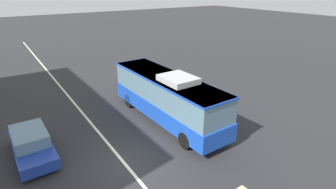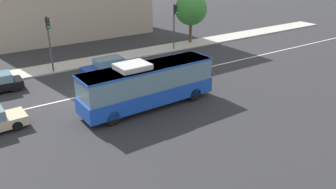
# 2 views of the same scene
# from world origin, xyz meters

# --- Properties ---
(ground_plane) EXTENTS (160.00, 160.00, 0.00)m
(ground_plane) POSITION_xyz_m (0.00, 0.00, 0.00)
(ground_plane) COLOR #28282B
(sidewalk_kerb) EXTENTS (80.00, 2.96, 0.14)m
(sidewalk_kerb) POSITION_xyz_m (0.00, 7.97, 0.07)
(sidewalk_kerb) COLOR #B2ADA3
(sidewalk_kerb) RESTS_ON ground_plane
(lane_centre_line) EXTENTS (76.00, 0.16, 0.01)m
(lane_centre_line) POSITION_xyz_m (0.00, 0.00, 0.01)
(lane_centre_line) COLOR silver
(lane_centre_line) RESTS_ON ground_plane
(transit_bus) EXTENTS (10.06, 2.76, 3.46)m
(transit_bus) POSITION_xyz_m (3.05, -4.50, 1.81)
(transit_bus) COLOR #1947B7
(transit_bus) RESTS_ON ground_plane
(sedan_blue) EXTENTS (4.53, 1.89, 1.46)m
(sedan_blue) POSITION_xyz_m (3.61, 3.79, 0.72)
(sedan_blue) COLOR #1E3899
(sedan_blue) RESTS_ON ground_plane
(traffic_light_near_corner) EXTENTS (0.33, 0.62, 5.20)m
(traffic_light_near_corner) POSITION_xyz_m (-0.48, 6.73, 3.56)
(traffic_light_near_corner) COLOR #47474C
(traffic_light_near_corner) RESTS_ON ground_plane
(traffic_light_mid_block) EXTENTS (0.34, 0.62, 5.20)m
(traffic_light_mid_block) POSITION_xyz_m (13.33, 6.86, 3.56)
(traffic_light_mid_block) COLOR #47474C
(traffic_light_mid_block) RESTS_ON ground_plane
(street_tree_kerbside_left) EXTENTS (3.85, 3.85, 6.08)m
(street_tree_kerbside_left) POSITION_xyz_m (16.88, 8.58, 4.13)
(street_tree_kerbside_left) COLOR #4C3823
(street_tree_kerbside_left) RESTS_ON ground_plane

